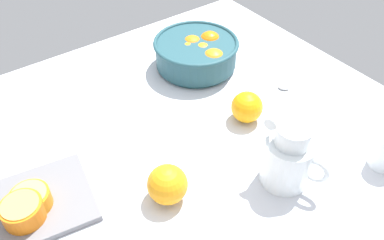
{
  "coord_description": "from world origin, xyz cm",
  "views": [
    {
      "loc": [
        -42.48,
        -61.06,
        70.96
      ],
      "look_at": [
        0.14,
        -2.37,
        4.77
      ],
      "focal_mm": 37.34,
      "sensor_mm": 36.0,
      "label": 1
    }
  ],
  "objects_px": {
    "loose_orange_0": "(167,184)",
    "spoon": "(274,86)",
    "orange_half_1": "(23,211)",
    "cutting_board": "(30,206)",
    "orange_half_0": "(31,200)",
    "juice_pitcher": "(287,161)",
    "fruit_bowl": "(197,53)",
    "loose_orange_2": "(247,107)"
  },
  "relations": [
    {
      "from": "juice_pitcher",
      "to": "loose_orange_0",
      "type": "height_order",
      "value": "juice_pitcher"
    },
    {
      "from": "cutting_board",
      "to": "loose_orange_0",
      "type": "relative_size",
      "value": 2.94
    },
    {
      "from": "juice_pitcher",
      "to": "orange_half_0",
      "type": "distance_m",
      "value": 0.55
    },
    {
      "from": "fruit_bowl",
      "to": "juice_pitcher",
      "type": "distance_m",
      "value": 0.48
    },
    {
      "from": "fruit_bowl",
      "to": "orange_half_0",
      "type": "height_order",
      "value": "fruit_bowl"
    },
    {
      "from": "fruit_bowl",
      "to": "orange_half_1",
      "type": "bearing_deg",
      "value": -158.54
    },
    {
      "from": "cutting_board",
      "to": "spoon",
      "type": "distance_m",
      "value": 0.72
    },
    {
      "from": "fruit_bowl",
      "to": "cutting_board",
      "type": "relative_size",
      "value": 0.99
    },
    {
      "from": "loose_orange_0",
      "to": "loose_orange_2",
      "type": "relative_size",
      "value": 1.06
    },
    {
      "from": "loose_orange_2",
      "to": "juice_pitcher",
      "type": "bearing_deg",
      "value": -108.02
    },
    {
      "from": "spoon",
      "to": "fruit_bowl",
      "type": "bearing_deg",
      "value": 119.09
    },
    {
      "from": "orange_half_0",
      "to": "loose_orange_0",
      "type": "xyz_separation_m",
      "value": [
        0.25,
        -0.14,
        0.01
      ]
    },
    {
      "from": "fruit_bowl",
      "to": "cutting_board",
      "type": "height_order",
      "value": "fruit_bowl"
    },
    {
      "from": "cutting_board",
      "to": "orange_half_1",
      "type": "distance_m",
      "value": 0.05
    },
    {
      "from": "juice_pitcher",
      "to": "spoon",
      "type": "distance_m",
      "value": 0.34
    },
    {
      "from": "cutting_board",
      "to": "orange_half_0",
      "type": "distance_m",
      "value": 0.03
    },
    {
      "from": "loose_orange_0",
      "to": "spoon",
      "type": "distance_m",
      "value": 0.49
    },
    {
      "from": "cutting_board",
      "to": "spoon",
      "type": "relative_size",
      "value": 2.34
    },
    {
      "from": "loose_orange_0",
      "to": "spoon",
      "type": "xyz_separation_m",
      "value": [
        0.46,
        0.14,
        -0.04
      ]
    },
    {
      "from": "loose_orange_0",
      "to": "spoon",
      "type": "relative_size",
      "value": 0.8
    },
    {
      "from": "juice_pitcher",
      "to": "cutting_board",
      "type": "height_order",
      "value": "juice_pitcher"
    },
    {
      "from": "fruit_bowl",
      "to": "orange_half_0",
      "type": "xyz_separation_m",
      "value": [
        -0.59,
        -0.22,
        -0.02
      ]
    },
    {
      "from": "cutting_board",
      "to": "orange_half_0",
      "type": "relative_size",
      "value": 3.12
    },
    {
      "from": "fruit_bowl",
      "to": "orange_half_0",
      "type": "bearing_deg",
      "value": -159.53
    },
    {
      "from": "spoon",
      "to": "orange_half_0",
      "type": "bearing_deg",
      "value": -179.54
    },
    {
      "from": "loose_orange_0",
      "to": "spoon",
      "type": "height_order",
      "value": "loose_orange_0"
    },
    {
      "from": "orange_half_1",
      "to": "cutting_board",
      "type": "bearing_deg",
      "value": 60.12
    },
    {
      "from": "spoon",
      "to": "cutting_board",
      "type": "bearing_deg",
      "value": 179.8
    },
    {
      "from": "cutting_board",
      "to": "orange_half_1",
      "type": "height_order",
      "value": "orange_half_1"
    },
    {
      "from": "juice_pitcher",
      "to": "loose_orange_2",
      "type": "height_order",
      "value": "juice_pitcher"
    },
    {
      "from": "orange_half_1",
      "to": "spoon",
      "type": "xyz_separation_m",
      "value": [
        0.73,
        0.03,
        -0.03
      ]
    },
    {
      "from": "orange_half_0",
      "to": "loose_orange_2",
      "type": "xyz_separation_m",
      "value": [
        0.55,
        -0.05,
        0.01
      ]
    },
    {
      "from": "cutting_board",
      "to": "loose_orange_2",
      "type": "distance_m",
      "value": 0.56
    },
    {
      "from": "juice_pitcher",
      "to": "loose_orange_0",
      "type": "distance_m",
      "value": 0.26
    },
    {
      "from": "fruit_bowl",
      "to": "juice_pitcher",
      "type": "relative_size",
      "value": 1.52
    },
    {
      "from": "loose_orange_2",
      "to": "orange_half_1",
      "type": "bearing_deg",
      "value": 177.38
    },
    {
      "from": "juice_pitcher",
      "to": "orange_half_1",
      "type": "relative_size",
      "value": 1.97
    },
    {
      "from": "fruit_bowl",
      "to": "loose_orange_0",
      "type": "relative_size",
      "value": 2.92
    },
    {
      "from": "juice_pitcher",
      "to": "spoon",
      "type": "height_order",
      "value": "juice_pitcher"
    },
    {
      "from": "spoon",
      "to": "loose_orange_0",
      "type": "bearing_deg",
      "value": -162.71
    },
    {
      "from": "cutting_board",
      "to": "orange_half_1",
      "type": "relative_size",
      "value": 3.03
    },
    {
      "from": "fruit_bowl",
      "to": "spoon",
      "type": "height_order",
      "value": "fruit_bowl"
    }
  ]
}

